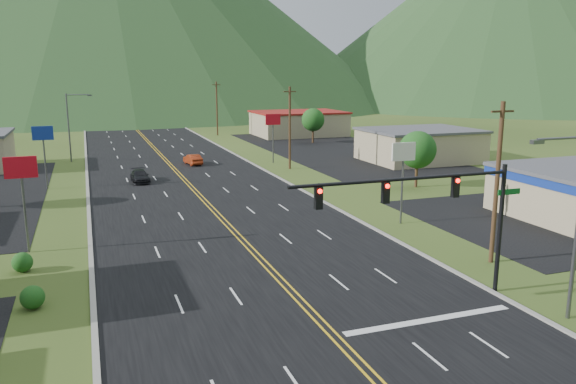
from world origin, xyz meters
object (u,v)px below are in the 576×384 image
object	(u,v)px
streetlight_west	(71,123)
car_red_far	(193,160)
car_dark_mid	(140,176)
streetlight_east	(574,215)
traffic_signal	(438,201)

from	to	relation	value
streetlight_west	car_red_far	xyz separation A→B (m)	(14.49, -7.84, -4.52)
streetlight_west	car_dark_mid	world-z (taller)	streetlight_west
streetlight_east	car_red_far	size ratio (longest dim) A/B	2.24
streetlight_west	car_red_far	world-z (taller)	streetlight_west
traffic_signal	streetlight_west	xyz separation A→B (m)	(-18.16, 56.00, -0.15)
streetlight_west	car_dark_mid	xyz separation A→B (m)	(6.95, -17.68, -4.54)
streetlight_east	car_red_far	bearing A→B (deg)	99.12
streetlight_east	streetlight_west	xyz separation A→B (m)	(-22.86, 60.00, 0.00)
car_dark_mid	car_red_far	bearing A→B (deg)	51.53
traffic_signal	car_red_far	size ratio (longest dim) A/B	3.26
traffic_signal	car_dark_mid	distance (m)	40.20
traffic_signal	streetlight_east	size ratio (longest dim) A/B	1.46
streetlight_east	car_dark_mid	xyz separation A→B (m)	(-15.91, 42.32, -4.54)
traffic_signal	streetlight_east	xyz separation A→B (m)	(4.70, -4.00, -0.15)
car_red_far	traffic_signal	bearing A→B (deg)	86.10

